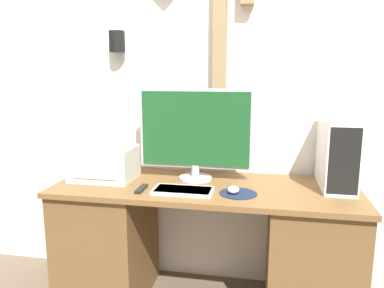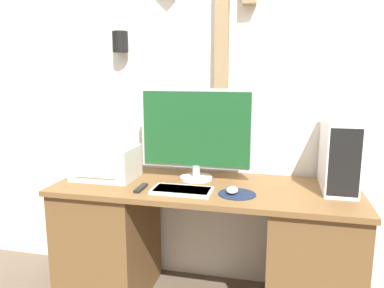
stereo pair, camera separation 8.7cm
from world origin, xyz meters
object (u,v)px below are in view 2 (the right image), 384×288
at_px(mouse, 232,190).
at_px(remote_control, 141,188).
at_px(computer_tower, 339,155).
at_px(printer, 106,162).
at_px(monitor, 196,132).
at_px(keyboard, 182,190).

relative_size(mouse, remote_control, 0.61).
bearing_deg(computer_tower, remote_control, -165.92).
bearing_deg(printer, monitor, 10.49).
relative_size(keyboard, printer, 0.89).
xyz_separation_m(computer_tower, printer, (-1.34, -0.10, -0.10)).
xyz_separation_m(mouse, computer_tower, (0.55, 0.23, 0.17)).
bearing_deg(printer, computer_tower, 4.17).
bearing_deg(keyboard, mouse, 6.70).
distance_m(monitor, computer_tower, 0.81).
distance_m(keyboard, mouse, 0.27).
relative_size(monitor, keyboard, 2.08).
bearing_deg(printer, remote_control, -30.01).
relative_size(keyboard, remote_control, 2.25).
xyz_separation_m(mouse, remote_control, (-0.50, -0.04, -0.01)).
relative_size(computer_tower, remote_control, 2.79).
height_order(monitor, computer_tower, monitor).
bearing_deg(keyboard, printer, 162.90).
bearing_deg(mouse, computer_tower, 22.30).
bearing_deg(monitor, remote_control, -133.51).
xyz_separation_m(monitor, remote_control, (-0.25, -0.27, -0.28)).
height_order(mouse, printer, printer).
height_order(monitor, keyboard, monitor).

